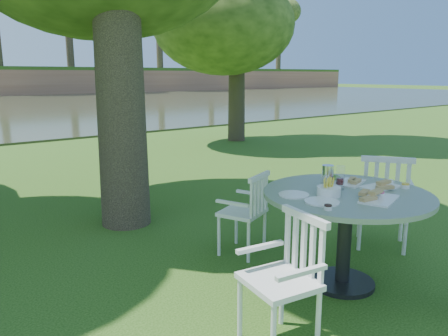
{
  "coord_description": "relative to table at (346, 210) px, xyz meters",
  "views": [
    {
      "loc": [
        -2.77,
        -3.32,
        1.81
      ],
      "look_at": [
        0.0,
        0.2,
        0.85
      ],
      "focal_mm": 35.0,
      "sensor_mm": 36.0,
      "label": 1
    }
  ],
  "objects": [
    {
      "name": "chair_sw",
      "position": [
        -0.98,
        -0.29,
        -0.15
      ],
      "size": [
        0.5,
        0.52,
        0.91
      ],
      "rotation": [
        0.0,
        0.0,
        -1.73
      ],
      "color": "white",
      "rests_on": "ground"
    },
    {
      "name": "table",
      "position": [
        0.0,
        0.0,
        0.0
      ],
      "size": [
        1.41,
        1.41,
        0.84
      ],
      "color": "black",
      "rests_on": "ground"
    },
    {
      "name": "ground",
      "position": [
        -0.24,
        1.18,
        -0.68
      ],
      "size": [
        140.0,
        140.0,
        0.0
      ],
      "primitive_type": "plane",
      "color": "#193C0C",
      "rests_on": "ground"
    },
    {
      "name": "chair_nw",
      "position": [
        -0.2,
        1.0,
        -0.18
      ],
      "size": [
        0.55,
        0.53,
        0.85
      ],
      "rotation": [
        0.0,
        0.0,
        -2.76
      ],
      "color": "white",
      "rests_on": "ground"
    },
    {
      "name": "tableware",
      "position": [
        -0.03,
        0.06,
        0.2
      ],
      "size": [
        1.13,
        0.8,
        0.21
      ],
      "color": "white",
      "rests_on": "table"
    },
    {
      "name": "chair_ne",
      "position": [
        0.98,
        0.25,
        -0.09
      ],
      "size": [
        0.68,
        0.69,
        1.01
      ],
      "rotation": [
        0.0,
        0.0,
        -4.1
      ],
      "color": "white",
      "rests_on": "ground"
    }
  ]
}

